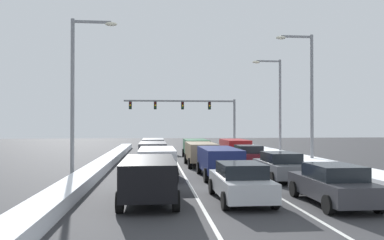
{
  "coord_description": "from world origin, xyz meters",
  "views": [
    {
      "loc": [
        -3.41,
        -7.27,
        3.0
      ],
      "look_at": [
        0.01,
        27.59,
        3.43
      ],
      "focal_mm": 35.25,
      "sensor_mm": 36.0,
      "label": 1
    }
  ],
  "objects_px": {
    "sedan_charcoal_right_lane_nearest": "(333,184)",
    "suv_charcoal_left_lane_third": "(153,151)",
    "suv_red_right_lane_fourth": "(235,147)",
    "suv_navy_center_lane_second": "(219,160)",
    "sedan_silver_center_lane_nearest": "(240,182)",
    "suv_green_center_lane_fourth": "(196,147)",
    "traffic_light_gantry": "(193,110)",
    "street_lamp_right_near": "(307,89)",
    "suv_black_left_lane_nearest": "(149,176)",
    "sedan_gray_right_lane_second": "(280,166)",
    "suv_white_left_lane_second": "(157,160)",
    "suv_tan_center_lane_third": "(201,152)",
    "suv_gray_left_lane_fourth": "(153,146)",
    "street_lamp_right_mid": "(276,100)",
    "sedan_maroon_right_lane_third": "(248,156)",
    "street_lamp_left_mid": "(78,83)"
  },
  "relations": [
    {
      "from": "sedan_charcoal_right_lane_nearest",
      "to": "suv_charcoal_left_lane_third",
      "type": "distance_m",
      "value": 16.23
    },
    {
      "from": "suv_red_right_lane_fourth",
      "to": "suv_navy_center_lane_second",
      "type": "bearing_deg",
      "value": -106.12
    },
    {
      "from": "sedan_silver_center_lane_nearest",
      "to": "suv_navy_center_lane_second",
      "type": "distance_m",
      "value": 6.56
    },
    {
      "from": "suv_green_center_lane_fourth",
      "to": "traffic_light_gantry",
      "type": "distance_m",
      "value": 14.14
    },
    {
      "from": "street_lamp_right_near",
      "to": "sedan_charcoal_right_lane_nearest",
      "type": "bearing_deg",
      "value": -108.4
    },
    {
      "from": "street_lamp_right_near",
      "to": "suv_black_left_lane_nearest",
      "type": "bearing_deg",
      "value": -135.75
    },
    {
      "from": "sedan_charcoal_right_lane_nearest",
      "to": "sedan_gray_right_lane_second",
      "type": "bearing_deg",
      "value": 89.35
    },
    {
      "from": "suv_black_left_lane_nearest",
      "to": "suv_white_left_lane_second",
      "type": "height_order",
      "value": "same"
    },
    {
      "from": "sedan_silver_center_lane_nearest",
      "to": "suv_charcoal_left_lane_third",
      "type": "bearing_deg",
      "value": 104.28
    },
    {
      "from": "sedan_charcoal_right_lane_nearest",
      "to": "suv_tan_center_lane_third",
      "type": "bearing_deg",
      "value": 103.74
    },
    {
      "from": "suv_red_right_lane_fourth",
      "to": "suv_charcoal_left_lane_third",
      "type": "relative_size",
      "value": 1.0
    },
    {
      "from": "suv_gray_left_lane_fourth",
      "to": "suv_white_left_lane_second",
      "type": "bearing_deg",
      "value": -88.86
    },
    {
      "from": "suv_navy_center_lane_second",
      "to": "street_lamp_right_near",
      "type": "height_order",
      "value": "street_lamp_right_near"
    },
    {
      "from": "suv_gray_left_lane_fourth",
      "to": "street_lamp_right_mid",
      "type": "xyz_separation_m",
      "value": [
        11.09,
        -2.54,
        4.24
      ]
    },
    {
      "from": "suv_black_left_lane_nearest",
      "to": "suv_gray_left_lane_fourth",
      "type": "bearing_deg",
      "value": 89.84
    },
    {
      "from": "suv_navy_center_lane_second",
      "to": "suv_gray_left_lane_fourth",
      "type": "relative_size",
      "value": 1.0
    },
    {
      "from": "sedan_maroon_right_lane_third",
      "to": "street_lamp_right_near",
      "type": "bearing_deg",
      "value": -22.7
    },
    {
      "from": "suv_gray_left_lane_fourth",
      "to": "street_lamp_right_near",
      "type": "bearing_deg",
      "value": -44.49
    },
    {
      "from": "sedan_gray_right_lane_second",
      "to": "traffic_light_gantry",
      "type": "height_order",
      "value": "traffic_light_gantry"
    },
    {
      "from": "suv_green_center_lane_fourth",
      "to": "suv_tan_center_lane_third",
      "type": "bearing_deg",
      "value": -92.75
    },
    {
      "from": "sedan_maroon_right_lane_third",
      "to": "street_lamp_right_mid",
      "type": "distance_m",
      "value": 8.85
    },
    {
      "from": "suv_red_right_lane_fourth",
      "to": "street_lamp_right_mid",
      "type": "xyz_separation_m",
      "value": [
        3.87,
        0.11,
        4.24
      ]
    },
    {
      "from": "sedan_maroon_right_lane_third",
      "to": "suv_white_left_lane_second",
      "type": "relative_size",
      "value": 0.92
    },
    {
      "from": "sedan_maroon_right_lane_third",
      "to": "traffic_light_gantry",
      "type": "bearing_deg",
      "value": 95.57
    },
    {
      "from": "suv_white_left_lane_second",
      "to": "suv_charcoal_left_lane_third",
      "type": "bearing_deg",
      "value": 92.24
    },
    {
      "from": "suv_black_left_lane_nearest",
      "to": "traffic_light_gantry",
      "type": "height_order",
      "value": "traffic_light_gantry"
    },
    {
      "from": "suv_red_right_lane_fourth",
      "to": "suv_tan_center_lane_third",
      "type": "distance_m",
      "value": 6.82
    },
    {
      "from": "sedan_charcoal_right_lane_nearest",
      "to": "street_lamp_left_mid",
      "type": "distance_m",
      "value": 14.91
    },
    {
      "from": "suv_red_right_lane_fourth",
      "to": "suv_gray_left_lane_fourth",
      "type": "bearing_deg",
      "value": 159.79
    },
    {
      "from": "street_lamp_right_near",
      "to": "traffic_light_gantry",
      "type": "bearing_deg",
      "value": 104.81
    },
    {
      "from": "sedan_charcoal_right_lane_nearest",
      "to": "street_lamp_right_near",
      "type": "relative_size",
      "value": 0.49
    },
    {
      "from": "suv_navy_center_lane_second",
      "to": "suv_black_left_lane_nearest",
      "type": "xyz_separation_m",
      "value": [
        -3.86,
        -6.42,
        0.0
      ]
    },
    {
      "from": "sedan_charcoal_right_lane_nearest",
      "to": "sedan_silver_center_lane_nearest",
      "type": "bearing_deg",
      "value": 164.01
    },
    {
      "from": "sedan_charcoal_right_lane_nearest",
      "to": "street_lamp_right_near",
      "type": "height_order",
      "value": "street_lamp_right_near"
    },
    {
      "from": "suv_black_left_lane_nearest",
      "to": "suv_white_left_lane_second",
      "type": "xyz_separation_m",
      "value": [
        0.35,
        6.48,
        0.0
      ]
    },
    {
      "from": "suv_black_left_lane_nearest",
      "to": "street_lamp_right_mid",
      "type": "xyz_separation_m",
      "value": [
        11.15,
        18.38,
        4.24
      ]
    },
    {
      "from": "suv_navy_center_lane_second",
      "to": "suv_green_center_lane_fourth",
      "type": "height_order",
      "value": "same"
    },
    {
      "from": "suv_white_left_lane_second",
      "to": "sedan_maroon_right_lane_third",
      "type": "bearing_deg",
      "value": 40.16
    },
    {
      "from": "suv_charcoal_left_lane_third",
      "to": "sedan_charcoal_right_lane_nearest",
      "type": "bearing_deg",
      "value": -65.14
    },
    {
      "from": "suv_charcoal_left_lane_third",
      "to": "sedan_maroon_right_lane_third",
      "type": "bearing_deg",
      "value": -13.13
    },
    {
      "from": "sedan_silver_center_lane_nearest",
      "to": "street_lamp_left_mid",
      "type": "bearing_deg",
      "value": 134.75
    },
    {
      "from": "street_lamp_right_near",
      "to": "suv_gray_left_lane_fourth",
      "type": "bearing_deg",
      "value": 135.51
    },
    {
      "from": "sedan_gray_right_lane_second",
      "to": "suv_charcoal_left_lane_third",
      "type": "xyz_separation_m",
      "value": [
        -6.89,
        8.55,
        0.25
      ]
    },
    {
      "from": "suv_navy_center_lane_second",
      "to": "traffic_light_gantry",
      "type": "xyz_separation_m",
      "value": [
        1.1,
        25.83,
        3.87
      ]
    },
    {
      "from": "sedan_maroon_right_lane_third",
      "to": "suv_black_left_lane_nearest",
      "type": "relative_size",
      "value": 0.92
    },
    {
      "from": "suv_gray_left_lane_fourth",
      "to": "street_lamp_left_mid",
      "type": "relative_size",
      "value": 0.54
    },
    {
      "from": "street_lamp_left_mid",
      "to": "suv_black_left_lane_nearest",
      "type": "bearing_deg",
      "value": -61.37
    },
    {
      "from": "suv_red_right_lane_fourth",
      "to": "sedan_maroon_right_lane_third",
      "type": "bearing_deg",
      "value": -93.21
    },
    {
      "from": "suv_red_right_lane_fourth",
      "to": "suv_gray_left_lane_fourth",
      "type": "relative_size",
      "value": 1.0
    },
    {
      "from": "sedan_charcoal_right_lane_nearest",
      "to": "street_lamp_right_mid",
      "type": "relative_size",
      "value": 0.51
    }
  ]
}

